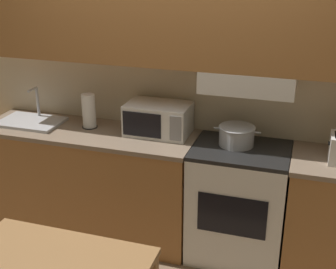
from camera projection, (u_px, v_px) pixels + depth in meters
The scene contains 9 objects.
ground_plane at pixel (181, 224), 4.22m from camera, with size 16.00×16.00×0.00m, color #7F664C.
wall_back at pixel (182, 59), 3.59m from camera, with size 5.62×0.38×2.55m.
lower_counter_main at pixel (91, 181), 4.00m from camera, with size 1.80×0.60×0.93m.
lower_counter_right_stub at pixel (335, 218), 3.44m from camera, with size 0.71×0.60×0.93m.
stove_range at pixel (238, 203), 3.65m from camera, with size 0.72×0.57×0.93m.
cooking_pot at pixel (237, 135), 3.51m from camera, with size 0.35×0.27×0.15m.
microwave at pixel (158, 119), 3.70m from camera, with size 0.50×0.33×0.25m.
sink_basin at pixel (31, 121), 3.96m from camera, with size 0.52×0.36×0.29m.
paper_towel_roll at pixel (89, 111), 3.83m from camera, with size 0.13×0.13×0.28m.
Camera 1 is at (0.98, -3.48, 2.33)m, focal length 50.00 mm.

